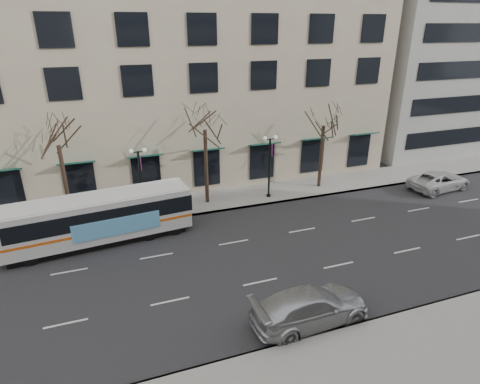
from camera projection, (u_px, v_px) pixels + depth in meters
name	position (u px, v px, depth m)	size (l,w,h in m)	color
ground	(246.00, 261.00, 24.14)	(160.00, 160.00, 0.00)	black
sidewalk_far	(265.00, 193.00, 33.47)	(80.00, 4.00, 0.15)	gray
building_hotel	(148.00, 37.00, 37.10)	(40.00, 20.00, 24.00)	tan
tree_far_left	(56.00, 131.00, 26.11)	(3.60, 3.60, 8.34)	black
tree_far_mid	(204.00, 117.00, 29.10)	(3.60, 3.60, 8.55)	black
tree_far_right	(325.00, 114.00, 32.36)	(3.60, 3.60, 8.06)	black
lamp_post_left	(141.00, 179.00, 28.59)	(1.22, 0.45, 5.21)	black
lamp_post_right	(270.00, 164.00, 31.66)	(1.22, 0.45, 5.21)	black
city_bus	(99.00, 217.00, 25.60)	(11.95, 3.71, 3.19)	white
silver_car	(311.00, 306.00, 18.94)	(2.38, 5.86, 1.70)	#B3B7BB
white_pickup	(439.00, 181.00, 34.24)	(2.59, 5.61, 1.56)	#BDBDBD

